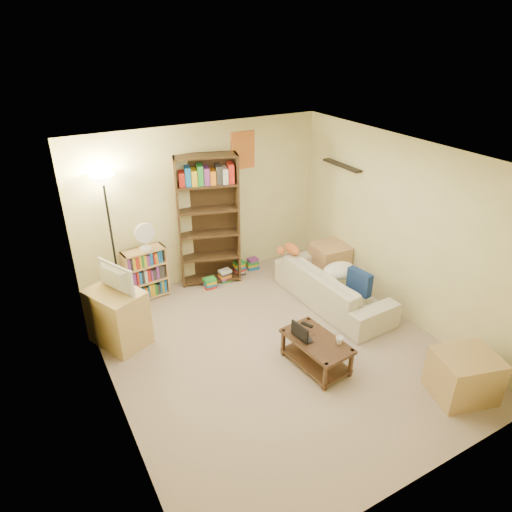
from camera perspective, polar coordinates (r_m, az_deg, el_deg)
name	(u,v)px	position (r m, az deg, el deg)	size (l,w,h in m)	color
room	(279,235)	(5.19, 2.89, 2.58)	(4.50, 4.54, 2.52)	tan
sofa	(333,287)	(6.87, 9.58, -3.79)	(0.85, 2.00, 0.58)	beige
navy_pillow	(359,282)	(6.53, 12.80, -3.19)	(0.38, 0.11, 0.34)	navy
cream_blanket	(339,271)	(6.89, 10.36, -1.82)	(0.53, 0.38, 0.23)	white
tabby_cat	(290,249)	(7.07, 4.28, 0.86)	(0.45, 0.18, 0.16)	orange
coffee_table	(316,349)	(5.70, 7.54, -11.49)	(0.58, 0.92, 0.39)	#492E1C
laptop	(307,335)	(5.64, 6.42, -9.82)	(0.23, 0.32, 0.02)	black
laptop_screen	(300,332)	(5.51, 5.48, -9.43)	(0.01, 0.29, 0.19)	white
mug	(339,340)	(5.57, 10.38, -10.34)	(0.10, 0.10, 0.09)	white
tv_remote	(307,325)	(5.82, 6.41, -8.54)	(0.05, 0.15, 0.02)	black
tv_stand	(118,317)	(6.21, -16.85, -7.31)	(0.51, 0.72, 0.77)	tan
television	(112,279)	(5.92, -17.58, -2.76)	(0.34, 0.61, 0.37)	black
tall_bookshelf	(208,218)	(7.07, -5.98, 4.74)	(0.99, 0.57, 2.08)	#422F19
short_bookshelf	(146,274)	(7.06, -13.61, -2.19)	(0.65, 0.31, 0.81)	tan
desk_fan	(145,236)	(6.75, -13.72, 2.49)	(0.29, 0.16, 0.42)	white
floor_lamp	(107,204)	(6.50, -18.18, 6.19)	(0.34, 0.34, 2.01)	black
side_table	(329,262)	(7.53, 9.11, -0.75)	(0.52, 0.52, 0.60)	tan
end_cabinet	(464,376)	(5.74, 24.55, -13.44)	(0.65, 0.55, 0.55)	tan
book_stacks	(233,272)	(7.55, -2.88, -2.01)	(1.09, 0.39, 0.24)	red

